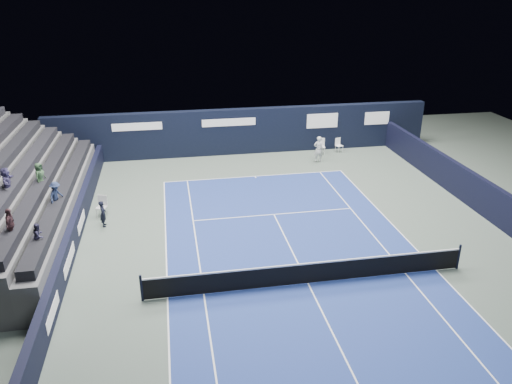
# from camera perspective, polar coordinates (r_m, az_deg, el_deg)

# --- Properties ---
(ground) EXTENTS (48.00, 48.00, 0.00)m
(ground) POSITION_cam_1_polar(r_m,az_deg,el_deg) (21.76, 4.52, -7.52)
(ground) COLOR #4B594F
(ground) RESTS_ON ground
(court_surface) EXTENTS (10.97, 23.77, 0.01)m
(court_surface) POSITION_cam_1_polar(r_m,az_deg,el_deg) (20.12, 5.96, -10.35)
(court_surface) COLOR navy
(court_surface) RESTS_ON ground
(enclosure_wall_right) EXTENTS (0.30, 22.00, 1.80)m
(enclosure_wall_right) POSITION_cam_1_polar(r_m,az_deg,el_deg) (28.81, 23.13, 0.50)
(enclosure_wall_right) COLOR black
(enclosure_wall_right) RESTS_ON ground
(folding_chair_back_a) EXTENTS (0.54, 0.57, 1.08)m
(folding_chair_back_a) POSITION_cam_1_polar(r_m,az_deg,el_deg) (34.68, 7.47, 5.54)
(folding_chair_back_a) COLOR silver
(folding_chair_back_a) RESTS_ON ground
(folding_chair_back_b) EXTENTS (0.54, 0.53, 0.98)m
(folding_chair_back_b) POSITION_cam_1_polar(r_m,az_deg,el_deg) (35.27, 9.41, 5.44)
(folding_chair_back_b) COLOR white
(folding_chair_back_b) RESTS_ON ground
(line_judge_chair) EXTENTS (0.59, 0.58, 1.08)m
(line_judge_chair) POSITION_cam_1_polar(r_m,az_deg,el_deg) (26.34, -17.20, -1.37)
(line_judge_chair) COLOR silver
(line_judge_chair) RESTS_ON ground
(line_judge) EXTENTS (0.34, 0.50, 1.32)m
(line_judge) POSITION_cam_1_polar(r_m,az_deg,el_deg) (25.18, -17.08, -2.38)
(line_judge) COLOR black
(line_judge) RESTS_ON ground
(court_markings) EXTENTS (11.03, 23.83, 0.00)m
(court_markings) POSITION_cam_1_polar(r_m,az_deg,el_deg) (20.12, 5.96, -10.33)
(court_markings) COLOR white
(court_markings) RESTS_ON court_surface
(tennis_net) EXTENTS (12.90, 0.10, 1.10)m
(tennis_net) POSITION_cam_1_polar(r_m,az_deg,el_deg) (19.85, 6.02, -9.13)
(tennis_net) COLOR black
(tennis_net) RESTS_ON ground
(back_sponsor_wall) EXTENTS (26.00, 0.63, 3.10)m
(back_sponsor_wall) POSITION_cam_1_polar(r_m,az_deg,el_deg) (34.29, -1.48, 6.97)
(back_sponsor_wall) COLOR black
(back_sponsor_wall) RESTS_ON ground
(side_barrier_left) EXTENTS (0.33, 22.00, 1.20)m
(side_barrier_left) POSITION_cam_1_polar(r_m,az_deg,el_deg) (24.80, -19.72, -3.30)
(side_barrier_left) COLOR black
(side_barrier_left) RESTS_ON ground
(tennis_player) EXTENTS (0.67, 0.85, 1.73)m
(tennis_player) POSITION_cam_1_polar(r_m,az_deg,el_deg) (32.97, 7.15, 4.89)
(tennis_player) COLOR silver
(tennis_player) RESTS_ON ground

